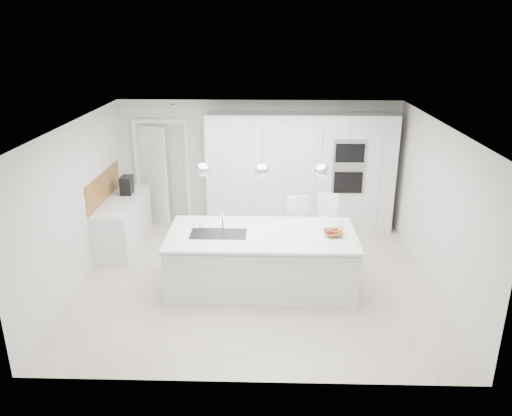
{
  "coord_description": "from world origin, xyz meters",
  "views": [
    {
      "loc": [
        0.21,
        -7.17,
        3.84
      ],
      "look_at": [
        0.0,
        0.3,
        1.1
      ],
      "focal_mm": 35.0,
      "sensor_mm": 36.0,
      "label": 1
    }
  ],
  "objects_px": {
    "espresso_machine": "(127,185)",
    "bar_stool_left": "(297,233)",
    "island_base": "(261,263)",
    "bar_stool_right": "(327,230)",
    "fruit_bowl": "(333,233)"
  },
  "relations": [
    {
      "from": "espresso_machine",
      "to": "bar_stool_right",
      "type": "relative_size",
      "value": 0.28
    },
    {
      "from": "bar_stool_right",
      "to": "bar_stool_left",
      "type": "bearing_deg",
      "value": -145.51
    },
    {
      "from": "fruit_bowl",
      "to": "bar_stool_left",
      "type": "height_order",
      "value": "bar_stool_left"
    },
    {
      "from": "bar_stool_left",
      "to": "bar_stool_right",
      "type": "distance_m",
      "value": 0.53
    },
    {
      "from": "espresso_machine",
      "to": "bar_stool_left",
      "type": "bearing_deg",
      "value": -21.12
    },
    {
      "from": "island_base",
      "to": "bar_stool_left",
      "type": "relative_size",
      "value": 2.37
    },
    {
      "from": "espresso_machine",
      "to": "bar_stool_right",
      "type": "distance_m",
      "value": 3.77
    },
    {
      "from": "bar_stool_left",
      "to": "bar_stool_right",
      "type": "xyz_separation_m",
      "value": [
        0.52,
        0.14,
        0.01
      ]
    },
    {
      "from": "bar_stool_right",
      "to": "espresso_machine",
      "type": "bearing_deg",
      "value": -174.58
    },
    {
      "from": "island_base",
      "to": "fruit_bowl",
      "type": "bearing_deg",
      "value": -0.71
    },
    {
      "from": "island_base",
      "to": "espresso_machine",
      "type": "distance_m",
      "value": 3.2
    },
    {
      "from": "fruit_bowl",
      "to": "espresso_machine",
      "type": "height_order",
      "value": "espresso_machine"
    },
    {
      "from": "island_base",
      "to": "bar_stool_right",
      "type": "distance_m",
      "value": 1.45
    },
    {
      "from": "espresso_machine",
      "to": "bar_stool_left",
      "type": "height_order",
      "value": "espresso_machine"
    },
    {
      "from": "island_base",
      "to": "espresso_machine",
      "type": "height_order",
      "value": "espresso_machine"
    }
  ]
}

